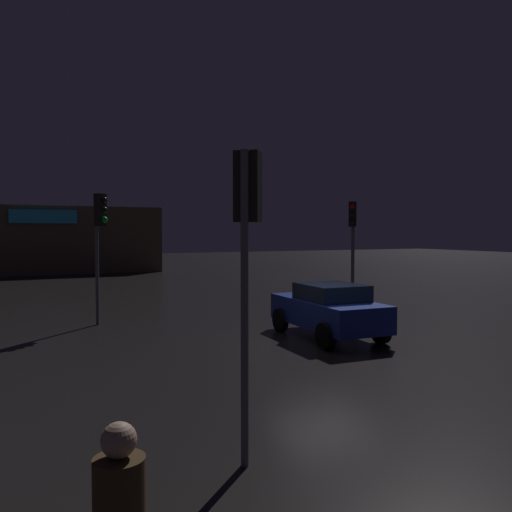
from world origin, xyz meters
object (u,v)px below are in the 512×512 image
object	(u,v)px
traffic_signal_opposite	(248,222)
traffic_signal_main	(100,226)
traffic_signal_cross_left	(353,231)
car_near	(328,309)
store_building	(39,240)

from	to	relation	value
traffic_signal_opposite	traffic_signal_main	bearing A→B (deg)	89.74
traffic_signal_opposite	traffic_signal_cross_left	bearing A→B (deg)	48.69
traffic_signal_main	traffic_signal_cross_left	bearing A→B (deg)	4.04
traffic_signal_cross_left	car_near	bearing A→B (deg)	-131.54
store_building	traffic_signal_main	xyz separation A→B (m)	(0.12, -26.31, 0.77)
car_near	traffic_signal_opposite	bearing A→B (deg)	-131.10
traffic_signal_main	traffic_signal_opposite	world-z (taller)	traffic_signal_main
traffic_signal_main	traffic_signal_cross_left	world-z (taller)	traffic_signal_cross_left
traffic_signal_cross_left	car_near	world-z (taller)	traffic_signal_cross_left
store_building	traffic_signal_opposite	size ratio (longest dim) A/B	4.12
traffic_signal_main	car_near	size ratio (longest dim) A/B	1.04
store_building	traffic_signal_cross_left	world-z (taller)	store_building
store_building	traffic_signal_opposite	distance (m)	37.48
traffic_signal_opposite	car_near	xyz separation A→B (m)	(5.48, 6.29, -2.31)
store_building	car_near	size ratio (longest dim) A/B	4.10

